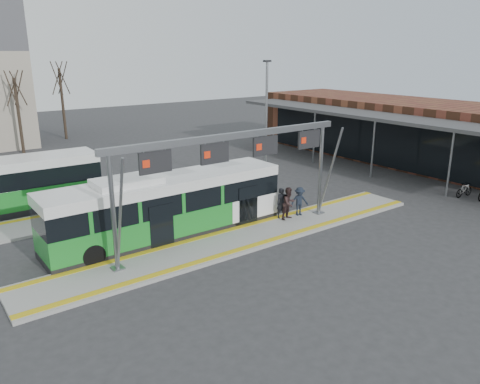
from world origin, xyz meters
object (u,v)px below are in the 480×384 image
Objects in this scene: hero_bus at (167,207)px; passenger_b at (289,203)px; gantry at (236,155)px; passenger_a at (282,203)px; passenger_c at (299,201)px.

hero_bus is 6.86× the size of passenger_b.
gantry is 4.96m from passenger_a.
hero_bus is at bearing -174.00° from passenger_c.
hero_bus is 6.67m from passenger_b.
passenger_b is (3.83, 0.35, -3.26)m from gantry.
passenger_b is 0.90m from passenger_c.
gantry is at bearing -154.78° from passenger_a.
passenger_b reaches higher than passenger_c.
gantry is 5.04m from passenger_b.
hero_bus is at bearing 153.23° from passenger_b.
hero_bus reaches higher than passenger_a.
gantry reaches higher than passenger_c.
passenger_b reaches higher than passenger_a.
passenger_b is (6.34, -2.02, -0.50)m from hero_bus.
passenger_a is 0.41m from passenger_b.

